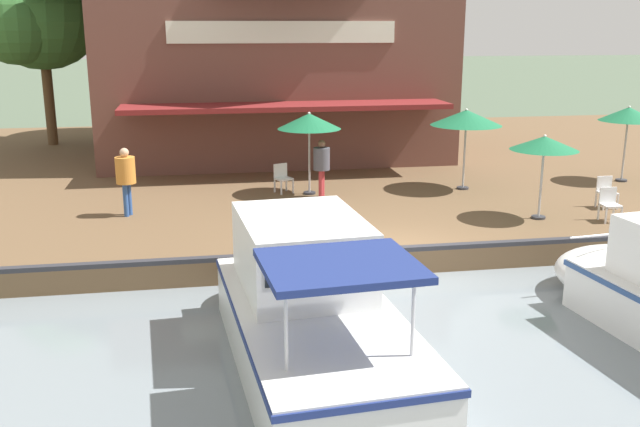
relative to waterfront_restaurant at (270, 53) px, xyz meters
The scene contains 16 objects.
ground_plane 14.40m from the waterfront_restaurant, ahead, with size 220.00×220.00×0.00m, color #4C5B47.
quay_deck 5.01m from the waterfront_restaurant, 24.41° to the left, with size 22.00×56.00×0.60m, color brown.
quay_edge_fender 14.12m from the waterfront_restaurant, ahead, with size 0.20×50.40×0.10m, color #2D2D33.
waterfront_restaurant is the anchor object (origin of this frame).
patio_umbrella_near_quay_edge 13.08m from the waterfront_restaurant, 53.49° to the left, with size 1.79×1.79×2.40m.
patio_umbrella_mid_patio_right 12.98m from the waterfront_restaurant, 26.44° to the left, with size 1.71×1.71×2.18m.
patio_umbrella_back_row 9.51m from the waterfront_restaurant, 32.41° to the left, with size 2.12×2.12×2.44m.
patio_umbrella_far_corner 7.95m from the waterfront_restaurant, ahead, with size 1.85×1.85×2.42m.
cafe_chair_under_first_umbrella 13.82m from the waterfront_restaurant, 36.79° to the left, with size 0.44×0.44×0.85m.
cafe_chair_far_corner_seat 8.14m from the waterfront_restaurant, ahead, with size 0.58×0.58×0.85m.
cafe_chair_back_row_seat 14.48m from the waterfront_restaurant, 31.46° to the left, with size 0.47×0.47×0.85m.
person_at_quay_edge 8.71m from the waterfront_restaurant, ahead, with size 0.47×0.47×1.67m.
person_mid_patio 10.87m from the waterfront_restaurant, 26.78° to the right, with size 0.51×0.51×1.79m.
motorboat_far_downstream 17.43m from the waterfront_restaurant, ahead, with size 6.99×2.95×2.27m.
tree_downstream_bank 9.58m from the waterfront_restaurant, 106.53° to the right, with size 5.34×5.09×8.14m.
tree_behind_restaurant 7.31m from the waterfront_restaurant, 133.31° to the right, with size 4.89×4.66×7.20m.
Camera 1 is at (14.38, -4.07, 5.44)m, focal length 40.00 mm.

